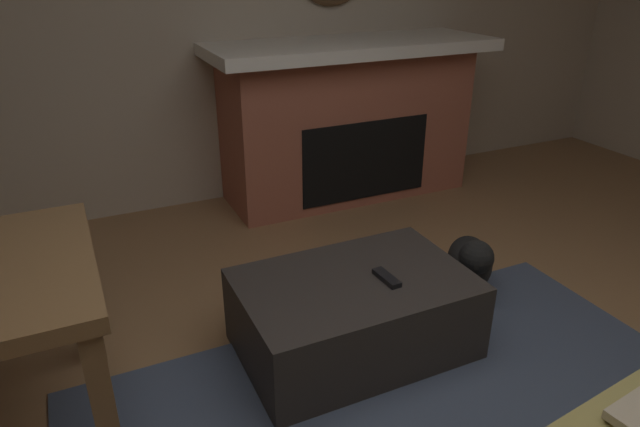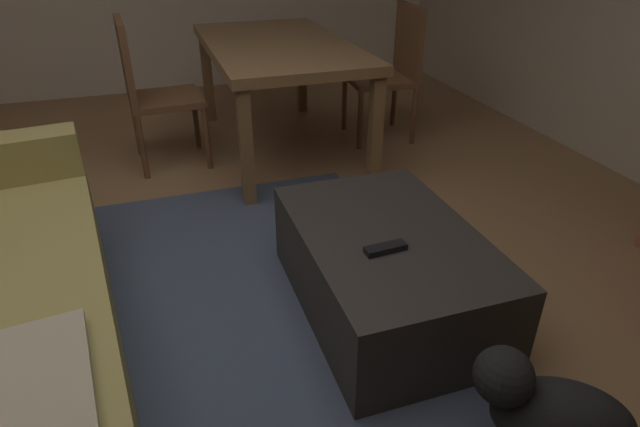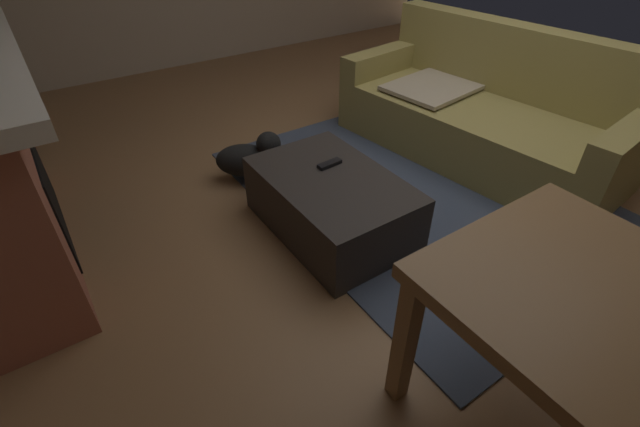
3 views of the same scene
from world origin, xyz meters
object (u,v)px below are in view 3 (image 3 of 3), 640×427
tv_remote (330,164)px  small_dog (249,157)px  ottoman_coffee_table (331,204)px  couch (484,115)px

tv_remote → small_dog: 0.73m
ottoman_coffee_table → tv_remote: 0.24m
couch → small_dog: (-0.64, -1.72, -0.13)m
ottoman_coffee_table → couch: bearing=95.5°
small_dog → ottoman_coffee_table: bearing=11.5°
small_dog → tv_remote: bearing=19.0°
couch → ottoman_coffee_table: bearing=-84.5°
ottoman_coffee_table → small_dog: (-0.79, -0.16, 0.00)m
couch → tv_remote: (0.03, -1.49, 0.07)m
ottoman_coffee_table → small_dog: small_dog is taller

